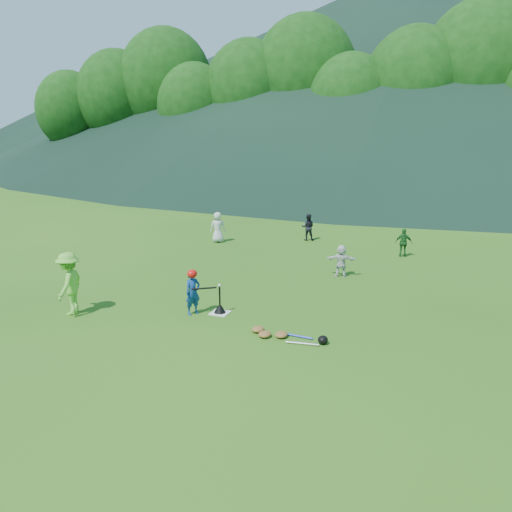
% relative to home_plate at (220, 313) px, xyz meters
% --- Properties ---
extents(ground, '(120.00, 120.00, 0.00)m').
position_rel_home_plate_xyz_m(ground, '(0.00, 0.00, -0.01)').
color(ground, '#225513').
rests_on(ground, ground).
extents(home_plate, '(0.45, 0.45, 0.02)m').
position_rel_home_plate_xyz_m(home_plate, '(0.00, 0.00, 0.00)').
color(home_plate, silver).
rests_on(home_plate, ground).
extents(baseball, '(0.08, 0.08, 0.08)m').
position_rel_home_plate_xyz_m(baseball, '(0.00, 0.00, 0.73)').
color(baseball, white).
rests_on(baseball, batting_tee).
extents(batter_child, '(0.44, 0.49, 1.13)m').
position_rel_home_plate_xyz_m(batter_child, '(-0.60, -0.29, 0.55)').
color(batter_child, navy).
rests_on(batter_child, ground).
extents(adult_coach, '(0.86, 1.15, 1.58)m').
position_rel_home_plate_xyz_m(adult_coach, '(-3.46, -1.37, 0.78)').
color(adult_coach, '#6CC83A').
rests_on(adult_coach, ground).
extents(fielder_a, '(0.73, 0.66, 1.25)m').
position_rel_home_plate_xyz_m(fielder_a, '(-3.60, 7.41, 0.61)').
color(fielder_a, silver).
rests_on(fielder_a, ground).
extents(fielder_b, '(0.63, 0.54, 1.11)m').
position_rel_home_plate_xyz_m(fielder_b, '(-0.26, 9.12, 0.54)').
color(fielder_b, black).
rests_on(fielder_b, ground).
extents(fielder_c, '(0.64, 0.35, 1.04)m').
position_rel_home_plate_xyz_m(fielder_c, '(3.73, 7.68, 0.51)').
color(fielder_c, '#1B5A22').
rests_on(fielder_c, ground).
extents(fielder_d, '(0.99, 0.48, 1.02)m').
position_rel_home_plate_xyz_m(fielder_d, '(2.15, 4.35, 0.50)').
color(fielder_d, silver).
rests_on(fielder_d, ground).
extents(batting_tee, '(0.30, 0.30, 0.68)m').
position_rel_home_plate_xyz_m(batting_tee, '(0.00, 0.00, 0.12)').
color(batting_tee, black).
rests_on(batting_tee, home_plate).
extents(batter_gear, '(0.70, 0.34, 0.49)m').
position_rel_home_plate_xyz_m(batter_gear, '(-0.57, -0.29, 1.01)').
color(batter_gear, red).
rests_on(batter_gear, ground).
extents(equipment_pile, '(1.80, 0.56, 0.19)m').
position_rel_home_plate_xyz_m(equipment_pile, '(1.92, -0.88, 0.06)').
color(equipment_pile, olive).
rests_on(equipment_pile, ground).
extents(outfield_fence, '(70.07, 0.08, 1.33)m').
position_rel_home_plate_xyz_m(outfield_fence, '(0.00, 28.00, 0.69)').
color(outfield_fence, gray).
rests_on(outfield_fence, ground).
extents(tree_line, '(70.04, 11.40, 14.82)m').
position_rel_home_plate_xyz_m(tree_line, '(0.20, 33.83, 8.20)').
color(tree_line, '#382314').
rests_on(tree_line, ground).
extents(distant_hills, '(155.00, 140.00, 32.00)m').
position_rel_home_plate_xyz_m(distant_hills, '(-7.63, 81.81, 14.97)').
color(distant_hills, black).
rests_on(distant_hills, ground).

